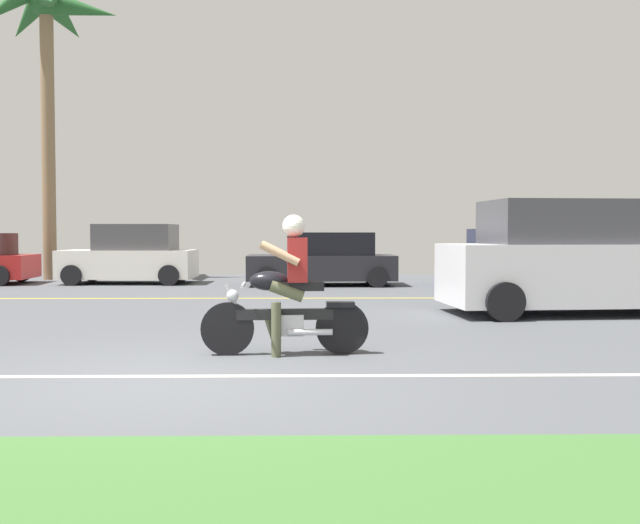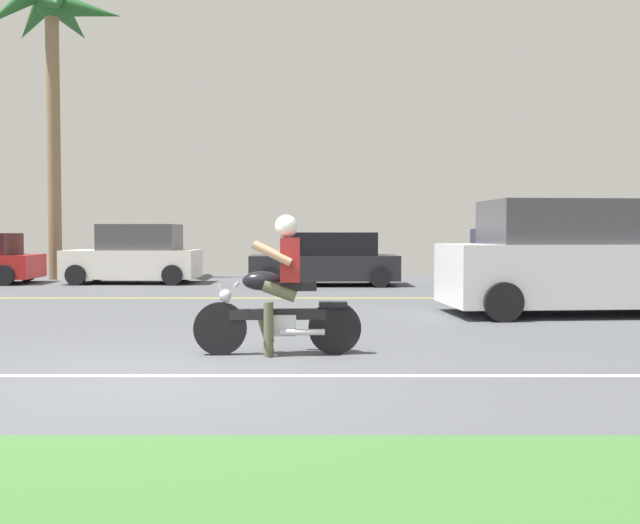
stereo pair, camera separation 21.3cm
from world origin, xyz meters
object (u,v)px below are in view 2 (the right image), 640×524
object	(u,v)px
parked_car_1	(139,256)
motorcyclist	(282,296)
palm_tree_0	(56,28)
parked_car_2	(330,260)
parked_car_3	(525,260)
suv_nearby	(583,259)

from	to	relation	value
parked_car_1	motorcyclist	bearing A→B (deg)	-68.44
parked_car_1	palm_tree_0	xyz separation A→B (m)	(-2.90, 1.79, 6.89)
parked_car_2	parked_car_3	size ratio (longest dim) A/B	1.09
parked_car_3	suv_nearby	bearing A→B (deg)	-97.06
suv_nearby	parked_car_2	world-z (taller)	suv_nearby
suv_nearby	palm_tree_0	size ratio (longest dim) A/B	0.53
suv_nearby	parked_car_2	size ratio (longest dim) A/B	1.22
parked_car_3	parked_car_2	bearing A→B (deg)	174.66
parked_car_2	parked_car_3	world-z (taller)	parked_car_3
motorcyclist	parked_car_3	distance (m)	12.24
suv_nearby	parked_car_1	distance (m)	12.49
suv_nearby	parked_car_2	xyz separation A→B (m)	(-4.36, 7.03, -0.29)
suv_nearby	parked_car_3	bearing A→B (deg)	82.94
parked_car_3	parked_car_1	bearing A→B (deg)	173.25
parked_car_1	parked_car_3	xyz separation A→B (m)	(10.57, -1.25, -0.06)
parked_car_1	parked_car_2	xyz separation A→B (m)	(5.40, -0.77, -0.09)
motorcyclist	palm_tree_0	xyz separation A→B (m)	(-7.65, 13.81, 6.96)
motorcyclist	palm_tree_0	size ratio (longest dim) A/B	0.21
motorcyclist	parked_car_1	bearing A→B (deg)	111.56
parked_car_2	motorcyclist	bearing A→B (deg)	-93.35
suv_nearby	palm_tree_0	xyz separation A→B (m)	(-12.67, 9.59, 6.69)
suv_nearby	palm_tree_0	distance (m)	17.24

